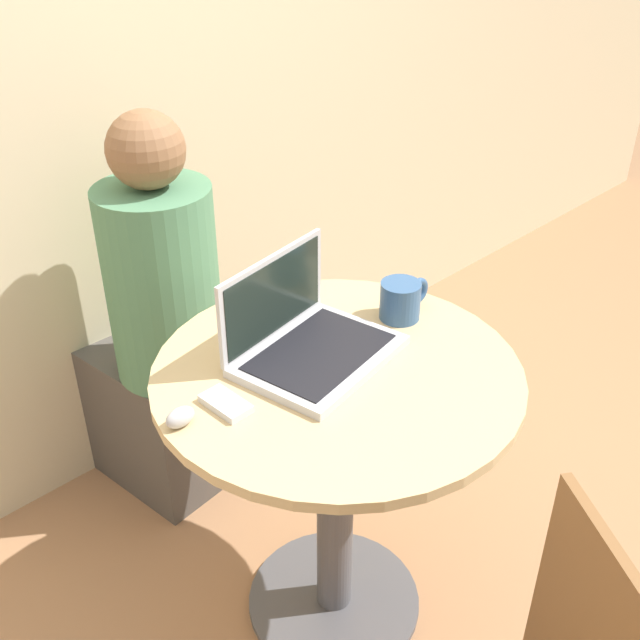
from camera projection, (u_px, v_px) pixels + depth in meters
ground_plane at (334, 602)px, 2.00m from camera, size 12.00×12.00×0.00m
back_wall at (76, 42)px, 1.89m from camera, size 7.00×0.05×2.60m
round_table at (336, 444)px, 1.71m from camera, size 0.80×0.80×0.76m
laptop at (306, 338)px, 1.62m from camera, size 0.38×0.31×0.22m
cell_phone at (226, 404)px, 1.48m from camera, size 0.06×0.11×0.02m
computer_mouse at (180, 417)px, 1.43m from camera, size 0.06×0.04×0.04m
coffee_cup at (402, 300)px, 1.76m from camera, size 0.15×0.10×0.09m
person_seated at (159, 346)px, 2.14m from camera, size 0.33×0.48×1.19m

